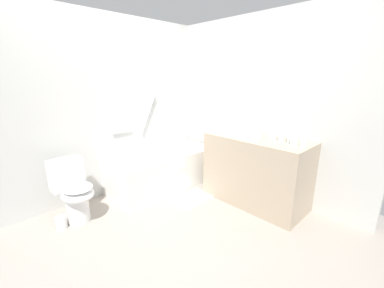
# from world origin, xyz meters

# --- Properties ---
(ground_plane) EXTENTS (3.96, 3.96, 0.00)m
(ground_plane) POSITION_xyz_m (0.00, 0.00, 0.00)
(ground_plane) COLOR #9E9389
(wall_back_tiled) EXTENTS (3.36, 0.10, 2.37)m
(wall_back_tiled) POSITION_xyz_m (0.00, 1.37, 1.18)
(wall_back_tiled) COLOR silver
(wall_back_tiled) RESTS_ON ground_plane
(wall_right_mirror) EXTENTS (0.10, 3.04, 2.37)m
(wall_right_mirror) POSITION_xyz_m (1.53, 0.00, 1.18)
(wall_right_mirror) COLOR silver
(wall_right_mirror) RESTS_ON ground_plane
(bathtub) EXTENTS (1.55, 0.74, 1.32)m
(bathtub) POSITION_xyz_m (0.61, 0.96, 0.28)
(bathtub) COLOR white
(bathtub) RESTS_ON ground_plane
(toilet) EXTENTS (0.38, 0.54, 0.72)m
(toilet) POSITION_xyz_m (-0.65, 0.93, 0.36)
(toilet) COLOR white
(toilet) RESTS_ON ground_plane
(vanity_counter) EXTENTS (0.60, 1.27, 0.87)m
(vanity_counter) POSITION_xyz_m (1.18, -0.25, 0.43)
(vanity_counter) COLOR tan
(vanity_counter) RESTS_ON ground_plane
(sink_basin) EXTENTS (0.34, 0.34, 0.05)m
(sink_basin) POSITION_xyz_m (1.13, -0.14, 0.90)
(sink_basin) COLOR white
(sink_basin) RESTS_ON vanity_counter
(sink_faucet) EXTENTS (0.10, 0.15, 0.07)m
(sink_faucet) POSITION_xyz_m (1.33, -0.14, 0.90)
(sink_faucet) COLOR #AEAEB3
(sink_faucet) RESTS_ON vanity_counter
(water_bottle_0) EXTENTS (0.06, 0.06, 0.19)m
(water_bottle_0) POSITION_xyz_m (1.20, 0.16, 0.96)
(water_bottle_0) COLOR silver
(water_bottle_0) RESTS_ON vanity_counter
(water_bottle_1) EXTENTS (0.06, 0.06, 0.22)m
(water_bottle_1) POSITION_xyz_m (1.21, -0.63, 0.97)
(water_bottle_1) COLOR silver
(water_bottle_1) RESTS_ON vanity_counter
(water_bottle_2) EXTENTS (0.06, 0.06, 0.19)m
(water_bottle_2) POSITION_xyz_m (1.22, -0.53, 0.95)
(water_bottle_2) COLOR silver
(water_bottle_2) RESTS_ON vanity_counter
(water_bottle_3) EXTENTS (0.06, 0.06, 0.23)m
(water_bottle_3) POSITION_xyz_m (1.14, 0.24, 0.98)
(water_bottle_3) COLOR silver
(water_bottle_3) RESTS_ON vanity_counter
(water_bottle_4) EXTENTS (0.06, 0.06, 0.24)m
(water_bottle_4) POSITION_xyz_m (1.22, 0.09, 0.98)
(water_bottle_4) COLOR silver
(water_bottle_4) RESTS_ON vanity_counter
(water_bottle_5) EXTENTS (0.06, 0.06, 0.22)m
(water_bottle_5) POSITION_xyz_m (1.23, 0.25, 0.97)
(water_bottle_5) COLOR silver
(water_bottle_5) RESTS_ON vanity_counter
(drinking_glass_0) EXTENTS (0.07, 0.07, 0.08)m
(drinking_glass_0) POSITION_xyz_m (1.20, -0.44, 0.91)
(drinking_glass_0) COLOR white
(drinking_glass_0) RESTS_ON vanity_counter
(drinking_glass_1) EXTENTS (0.07, 0.07, 0.08)m
(drinking_glass_1) POSITION_xyz_m (1.19, -0.79, 0.91)
(drinking_glass_1) COLOR white
(drinking_glass_1) RESTS_ON vanity_counter
(drinking_glass_2) EXTENTS (0.07, 0.07, 0.10)m
(drinking_glass_2) POSITION_xyz_m (1.16, -0.70, 0.92)
(drinking_glass_2) COLOR white
(drinking_glass_2) RESTS_ON vanity_counter
(bath_mat) EXTENTS (0.51, 0.37, 0.01)m
(bath_mat) POSITION_xyz_m (0.65, 0.36, 0.01)
(bath_mat) COLOR white
(bath_mat) RESTS_ON ground_plane
(toilet_paper_roll) EXTENTS (0.11, 0.11, 0.13)m
(toilet_paper_roll) POSITION_xyz_m (-0.84, 0.87, 0.07)
(toilet_paper_roll) COLOR white
(toilet_paper_roll) RESTS_ON ground_plane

